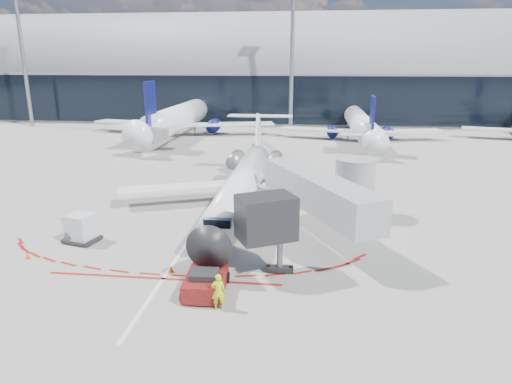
# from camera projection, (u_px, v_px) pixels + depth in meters

# --- Properties ---
(ground) EXTENTS (260.00, 260.00, 0.00)m
(ground) POSITION_uv_depth(u_px,v_px,m) (206.00, 215.00, 37.71)
(ground) COLOR gray
(ground) RESTS_ON ground
(apron_centerline) EXTENTS (0.25, 40.00, 0.01)m
(apron_centerline) POSITION_uv_depth(u_px,v_px,m) (211.00, 208.00, 39.62)
(apron_centerline) COLOR silver
(apron_centerline) RESTS_ON ground
(apron_stop_bar) EXTENTS (14.00, 0.25, 0.01)m
(apron_stop_bar) POSITION_uv_depth(u_px,v_px,m) (163.00, 279.00, 26.74)
(apron_stop_bar) COLOR maroon
(apron_stop_bar) RESTS_ON ground
(terminal_building) EXTENTS (150.00, 24.15, 24.00)m
(terminal_building) POSITION_uv_depth(u_px,v_px,m) (271.00, 79.00, 97.34)
(terminal_building) COLOR gray
(terminal_building) RESTS_ON ground
(jet_bridge) EXTENTS (10.03, 15.20, 4.90)m
(jet_bridge) POSITION_uv_depth(u_px,v_px,m) (328.00, 194.00, 32.93)
(jet_bridge) COLOR #989AA0
(jet_bridge) RESTS_ON ground
(light_mast_west) EXTENTS (0.70, 0.70, 25.00)m
(light_mast_west) POSITION_uv_depth(u_px,v_px,m) (23.00, 59.00, 84.96)
(light_mast_west) COLOR gray
(light_mast_west) RESTS_ON ground
(light_mast_centre) EXTENTS (0.70, 0.70, 25.00)m
(light_mast_centre) POSITION_uv_depth(u_px,v_px,m) (292.00, 59.00, 79.49)
(light_mast_centre) COLOR gray
(light_mast_centre) RESTS_ON ground
(regional_jet) EXTENTS (22.72, 28.02, 7.02)m
(regional_jet) POSITION_uv_depth(u_px,v_px,m) (245.00, 180.00, 39.40)
(regional_jet) COLOR white
(regional_jet) RESTS_ON ground
(pushback_tug) EXTENTS (2.40, 5.38, 1.39)m
(pushback_tug) POSITION_uv_depth(u_px,v_px,m) (206.00, 282.00, 25.03)
(pushback_tug) COLOR #550C0C
(pushback_tug) RESTS_ON ground
(ramp_worker) EXTENTS (0.80, 0.61, 1.96)m
(ramp_worker) POSITION_uv_depth(u_px,v_px,m) (218.00, 292.00, 23.25)
(ramp_worker) COLOR #D2E418
(ramp_worker) RESTS_ON ground
(uld_container) EXTENTS (2.56, 2.33, 2.03)m
(uld_container) POSITION_uv_depth(u_px,v_px,m) (81.00, 228.00, 31.92)
(uld_container) COLOR black
(uld_container) RESTS_ON ground
(safety_cone_left) EXTENTS (0.31, 0.31, 0.44)m
(safety_cone_left) POSITION_uv_depth(u_px,v_px,m) (28.00, 256.00, 29.38)
(safety_cone_left) COLOR #E34D04
(safety_cone_left) RESTS_ON ground
(safety_cone_right) EXTENTS (0.33, 0.33, 0.45)m
(safety_cone_right) POSITION_uv_depth(u_px,v_px,m) (171.00, 269.00, 27.51)
(safety_cone_right) COLOR #E34D04
(safety_cone_right) RESTS_ON ground
(bg_airliner_0) EXTENTS (37.03, 39.21, 11.98)m
(bg_airliner_0) POSITION_uv_depth(u_px,v_px,m) (182.00, 99.00, 77.86)
(bg_airliner_0) COLOR white
(bg_airliner_0) RESTS_ON ground
(bg_airliner_1) EXTENTS (30.26, 32.04, 9.79)m
(bg_airliner_1) POSITION_uv_depth(u_px,v_px,m) (361.00, 109.00, 72.60)
(bg_airliner_1) COLOR white
(bg_airliner_1) RESTS_ON ground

